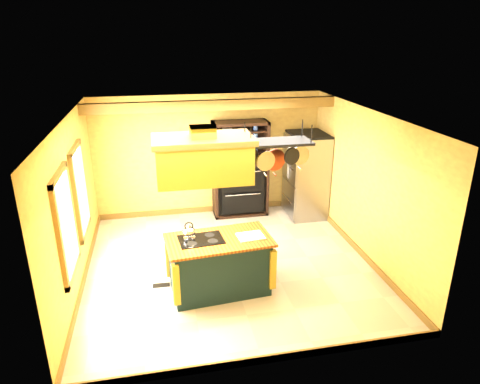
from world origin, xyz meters
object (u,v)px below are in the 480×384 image
object	(u,v)px
pot_rack	(277,149)
refrigerator	(306,177)
kitchen_island	(219,264)
range_hood	(203,158)
hutch	(240,178)

from	to	relation	value
pot_rack	refrigerator	world-z (taller)	pot_rack
kitchen_island	range_hood	world-z (taller)	range_hood
hutch	kitchen_island	bearing A→B (deg)	-107.51
kitchen_island	refrigerator	size ratio (longest dim) A/B	0.92
range_hood	hutch	distance (m)	3.51
range_hood	hutch	size ratio (longest dim) A/B	0.67
pot_rack	hutch	xyz separation A→B (m)	(0.04, 2.99, -1.48)
kitchen_island	hutch	size ratio (longest dim) A/B	0.80
kitchen_island	refrigerator	bearing A→B (deg)	42.98
range_hood	refrigerator	world-z (taller)	range_hood
kitchen_island	hutch	xyz separation A→B (m)	(0.95, 3.00, 0.37)
refrigerator	hutch	distance (m)	1.47
pot_rack	refrigerator	size ratio (longest dim) A/B	0.58
pot_rack	hutch	distance (m)	3.34
kitchen_island	pot_rack	size ratio (longest dim) A/B	1.59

